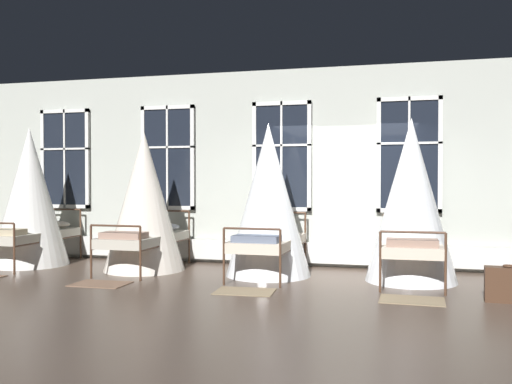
{
  "coord_description": "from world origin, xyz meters",
  "views": [
    {
      "loc": [
        0.92,
        -8.45,
        1.51
      ],
      "look_at": [
        -1.29,
        0.14,
        1.34
      ],
      "focal_mm": 38.75,
      "sensor_mm": 36.0,
      "label": 1
    }
  ],
  "objects_px": {
    "cot_second": "(144,203)",
    "cot_fourth": "(411,203)",
    "cot_first": "(30,199)",
    "suitcase_dark": "(509,285)",
    "cot_third": "(268,202)"
  },
  "relations": [
    {
      "from": "cot_first",
      "to": "cot_fourth",
      "type": "height_order",
      "value": "cot_first"
    },
    {
      "from": "cot_first",
      "to": "cot_fourth",
      "type": "distance_m",
      "value": 6.63
    },
    {
      "from": "cot_third",
      "to": "suitcase_dark",
      "type": "height_order",
      "value": "cot_third"
    },
    {
      "from": "cot_first",
      "to": "cot_fourth",
      "type": "relative_size",
      "value": 1.01
    },
    {
      "from": "cot_second",
      "to": "cot_fourth",
      "type": "bearing_deg",
      "value": -88.65
    },
    {
      "from": "suitcase_dark",
      "to": "cot_fourth",
      "type": "bearing_deg",
      "value": 137.35
    },
    {
      "from": "cot_third",
      "to": "cot_first",
      "type": "bearing_deg",
      "value": 91.15
    },
    {
      "from": "cot_second",
      "to": "suitcase_dark",
      "type": "relative_size",
      "value": 4.14
    },
    {
      "from": "cot_first",
      "to": "suitcase_dark",
      "type": "bearing_deg",
      "value": -98.83
    },
    {
      "from": "cot_first",
      "to": "suitcase_dark",
      "type": "xyz_separation_m",
      "value": [
        7.78,
        -1.19,
        -0.97
      ]
    },
    {
      "from": "cot_fourth",
      "to": "suitcase_dark",
      "type": "relative_size",
      "value": 4.31
    },
    {
      "from": "cot_second",
      "to": "cot_third",
      "type": "distance_m",
      "value": 2.17
    },
    {
      "from": "cot_fourth",
      "to": "cot_second",
      "type": "bearing_deg",
      "value": 90.38
    },
    {
      "from": "cot_second",
      "to": "cot_first",
      "type": "bearing_deg",
      "value": 90.64
    },
    {
      "from": "cot_fourth",
      "to": "suitcase_dark",
      "type": "bearing_deg",
      "value": -136.56
    }
  ]
}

